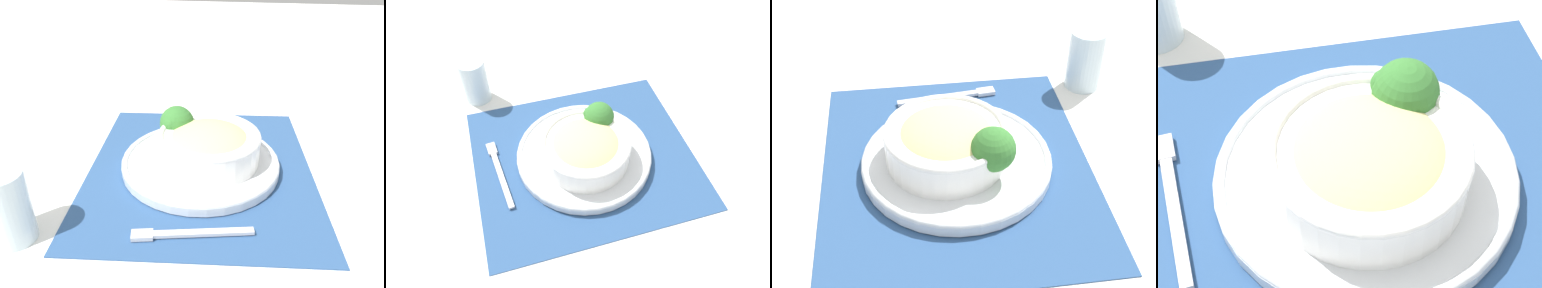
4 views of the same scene
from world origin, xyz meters
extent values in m
plane|color=white|center=(0.00, 0.00, 0.00)|extent=(4.00, 4.00, 0.00)
cube|color=#2D5184|center=(0.00, 0.00, 0.00)|extent=(0.52, 0.46, 0.00)
cylinder|color=silver|center=(0.00, 0.00, 0.01)|extent=(0.30, 0.30, 0.02)
torus|color=silver|center=(0.00, 0.00, 0.02)|extent=(0.30, 0.30, 0.01)
cylinder|color=white|center=(0.00, -0.02, 0.05)|extent=(0.19, 0.19, 0.05)
torus|color=white|center=(0.00, -0.02, 0.07)|extent=(0.19, 0.19, 0.01)
ellipsoid|color=beige|center=(0.00, -0.02, 0.06)|extent=(0.15, 0.15, 0.06)
cylinder|color=#84AD5B|center=(0.04, 0.05, 0.03)|extent=(0.02, 0.02, 0.03)
sphere|color=#387A33|center=(0.04, 0.05, 0.07)|extent=(0.07, 0.07, 0.07)
sphere|color=#387A33|center=(0.03, 0.06, 0.08)|extent=(0.03, 0.03, 0.03)
sphere|color=#387A33|center=(0.06, 0.05, 0.08)|extent=(0.03, 0.03, 0.03)
cylinder|color=orange|center=(-0.04, 0.04, 0.02)|extent=(0.04, 0.04, 0.01)
cylinder|color=orange|center=(-0.05, 0.03, 0.02)|extent=(0.04, 0.04, 0.01)
cylinder|color=orange|center=(-0.05, 0.02, 0.02)|extent=(0.04, 0.04, 0.01)
cylinder|color=orange|center=(-0.05, 0.00, 0.02)|extent=(0.04, 0.04, 0.01)
cylinder|color=silver|center=(-0.23, 0.25, 0.06)|extent=(0.07, 0.07, 0.11)
cylinder|color=silver|center=(-0.23, 0.25, 0.04)|extent=(0.06, 0.06, 0.07)
cube|color=silver|center=(-0.19, -0.01, 0.01)|extent=(0.05, 0.18, 0.01)
cube|color=silver|center=(-0.20, 0.06, 0.01)|extent=(0.03, 0.04, 0.01)
camera|label=1|loc=(-0.60, -0.07, 0.40)|focal=35.00mm
camera|label=2|loc=(-0.11, -0.51, 0.67)|focal=35.00mm
camera|label=3|loc=(0.63, -0.02, 0.57)|focal=50.00mm
camera|label=4|loc=(-0.06, -0.38, 0.51)|focal=60.00mm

